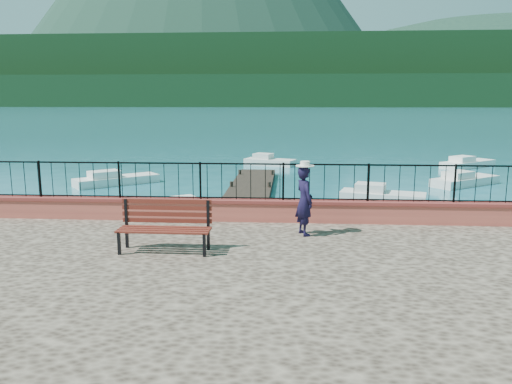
# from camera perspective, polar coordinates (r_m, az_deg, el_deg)

# --- Properties ---
(ground) EXTENTS (2000.00, 2000.00, 0.00)m
(ground) POSITION_cam_1_polar(r_m,az_deg,el_deg) (10.22, 4.43, -14.96)
(ground) COLOR #19596B
(ground) RESTS_ON ground
(parapet) EXTENTS (28.00, 0.46, 0.58)m
(parapet) POSITION_cam_1_polar(r_m,az_deg,el_deg) (13.25, 4.40, -2.15)
(parapet) COLOR #C95848
(parapet) RESTS_ON promenade
(railing) EXTENTS (27.00, 0.05, 0.95)m
(railing) POSITION_cam_1_polar(r_m,az_deg,el_deg) (13.10, 4.44, 1.12)
(railing) COLOR black
(railing) RESTS_ON parapet
(dock) EXTENTS (2.00, 16.00, 0.30)m
(dock) POSITION_cam_1_polar(r_m,az_deg,el_deg) (21.73, -1.09, -0.72)
(dock) COLOR #2D231C
(dock) RESTS_ON ground
(far_forest) EXTENTS (900.00, 60.00, 18.00)m
(far_forest) POSITION_cam_1_polar(r_m,az_deg,el_deg) (309.26, 4.02, 11.39)
(far_forest) COLOR black
(far_forest) RESTS_ON ground
(foothills) EXTENTS (900.00, 120.00, 44.00)m
(foothills) POSITION_cam_1_polar(r_m,az_deg,el_deg) (369.65, 4.04, 13.26)
(foothills) COLOR black
(foothills) RESTS_ON ground
(companion_hill) EXTENTS (448.00, 384.00, 180.00)m
(companion_hill) POSITION_cam_1_polar(r_m,az_deg,el_deg) (610.32, 25.40, 9.15)
(companion_hill) COLOR #142D23
(companion_hill) RESTS_ON ground
(park_bench) EXTENTS (1.96, 0.65, 1.09)m
(park_bench) POSITION_cam_1_polar(r_m,az_deg,el_deg) (10.80, -10.38, -5.07)
(park_bench) COLOR black
(park_bench) RESTS_ON promenade
(person) EXTENTS (0.60, 0.71, 1.65)m
(person) POSITION_cam_1_polar(r_m,az_deg,el_deg) (11.86, 5.54, -1.02)
(person) COLOR black
(person) RESTS_ON promenade
(hat) EXTENTS (0.44, 0.44, 0.12)m
(hat) POSITION_cam_1_polar(r_m,az_deg,el_deg) (11.72, 5.62, 3.24)
(hat) COLOR white
(hat) RESTS_ON person
(boat_0) EXTENTS (3.51, 2.90, 0.80)m
(boat_0) POSITION_cam_1_polar(r_m,az_deg,el_deg) (19.09, -7.15, -1.61)
(boat_0) COLOR white
(boat_0) RESTS_ON ground
(boat_1) EXTENTS (3.80, 2.25, 0.80)m
(boat_1) POSITION_cam_1_polar(r_m,az_deg,el_deg) (22.33, 14.28, -0.08)
(boat_1) COLOR silver
(boat_1) RESTS_ON ground
(boat_2) EXTENTS (4.03, 3.44, 0.80)m
(boat_2) POSITION_cam_1_polar(r_m,az_deg,el_deg) (28.02, 22.80, 1.53)
(boat_2) COLOR silver
(boat_2) RESTS_ON ground
(boat_3) EXTENTS (4.14, 3.74, 0.80)m
(boat_3) POSITION_cam_1_polar(r_m,az_deg,el_deg) (27.06, -15.64, 1.67)
(boat_3) COLOR silver
(boat_3) RESTS_ON ground
(boat_4) EXTENTS (3.61, 2.43, 0.80)m
(boat_4) POSITION_cam_1_polar(r_m,az_deg,el_deg) (33.75, 1.62, 3.75)
(boat_4) COLOR silver
(boat_4) RESTS_ON ground
(boat_5) EXTENTS (4.17, 3.66, 0.80)m
(boat_5) POSITION_cam_1_polar(r_m,az_deg,el_deg) (35.52, 23.07, 3.25)
(boat_5) COLOR white
(boat_5) RESTS_ON ground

